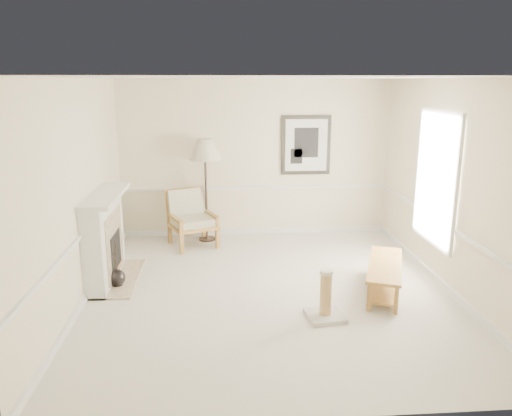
{
  "coord_description": "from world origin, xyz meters",
  "views": [
    {
      "loc": [
        -0.66,
        -6.46,
        2.86
      ],
      "look_at": [
        -0.13,
        0.7,
        1.03
      ],
      "focal_mm": 35.0,
      "sensor_mm": 36.0,
      "label": 1
    }
  ],
  "objects": [
    {
      "name": "room",
      "position": [
        0.14,
        0.08,
        1.87
      ],
      "size": [
        5.04,
        5.54,
        2.92
      ],
      "color": "beige",
      "rests_on": "ground"
    },
    {
      "name": "ground",
      "position": [
        0.0,
        0.0,
        0.0
      ],
      "size": [
        5.5,
        5.5,
        0.0
      ],
      "primitive_type": "plane",
      "color": "silver",
      "rests_on": "ground"
    },
    {
      "name": "scratching_post",
      "position": [
        0.61,
        -0.87,
        0.2
      ],
      "size": [
        0.5,
        0.5,
        0.63
      ],
      "rotation": [
        0.0,
        0.0,
        0.14
      ],
      "color": "beige",
      "rests_on": "ground"
    },
    {
      "name": "floor_lamp",
      "position": [
        -0.92,
        2.4,
        1.63
      ],
      "size": [
        0.6,
        0.6,
        1.87
      ],
      "rotation": [
        0.0,
        0.0,
        0.03
      ],
      "color": "black",
      "rests_on": "ground"
    },
    {
      "name": "fireplace",
      "position": [
        -2.34,
        0.6,
        0.64
      ],
      "size": [
        0.64,
        1.64,
        1.31
      ],
      "color": "white",
      "rests_on": "ground"
    },
    {
      "name": "bench",
      "position": [
        1.6,
        -0.14,
        0.28
      ],
      "size": [
        0.91,
        1.52,
        0.42
      ],
      "rotation": [
        0.0,
        0.0,
        -0.35
      ],
      "color": "olive",
      "rests_on": "ground"
    },
    {
      "name": "armchair",
      "position": [
        -1.2,
        2.18,
        0.53
      ],
      "size": [
        0.99,
        1.02,
        0.99
      ],
      "rotation": [
        0.0,
        0.0,
        0.4
      ],
      "color": "olive",
      "rests_on": "ground"
    },
    {
      "name": "floor_vase",
      "position": [
        -2.15,
        0.3,
        0.13
      ],
      "size": [
        0.24,
        0.24,
        0.71
      ],
      "rotation": [
        0.0,
        0.0,
        -0.04
      ],
      "color": "black",
      "rests_on": "ground"
    }
  ]
}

